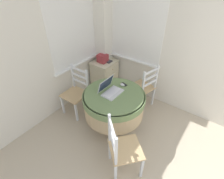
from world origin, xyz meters
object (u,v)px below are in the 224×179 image
round_dining_table (114,103)px  cell_phone (124,84)px  corner_cabinet (105,74)px  book_on_cabinet (107,61)px  dining_chair_camera_near (122,149)px  dining_chair_near_right_window (143,88)px  computer_mouse (122,85)px  dining_chair_near_back_window (76,93)px  laptop (110,90)px  storage_box (103,58)px

round_dining_table → cell_phone: 0.37m
corner_cabinet → round_dining_table: bearing=-134.3°
book_on_cabinet → dining_chair_camera_near: bearing=-136.5°
corner_cabinet → book_on_cabinet: size_ratio=2.86×
corner_cabinet → book_on_cabinet: bearing=-41.9°
cell_phone → dining_chair_near_right_window: 0.58m
round_dining_table → book_on_cabinet: bearing=43.4°
computer_mouse → dining_chair_near_back_window: dining_chair_near_back_window is taller
dining_chair_near_right_window → corner_cabinet: bearing=86.2°
cell_phone → book_on_cabinet: cell_phone is taller
dining_chair_camera_near → dining_chair_near_right_window: bearing=17.5°
laptop → book_on_cabinet: size_ratio=1.50×
round_dining_table → dining_chair_near_right_window: 0.82m
computer_mouse → corner_cabinet: 1.14m
dining_chair_near_back_window → storage_box: 0.98m
dining_chair_near_back_window → dining_chair_near_right_window: size_ratio=1.00×
dining_chair_camera_near → storage_box: size_ratio=4.71×
dining_chair_camera_near → corner_cabinet: size_ratio=1.38×
computer_mouse → cell_phone: 0.05m
dining_chair_near_right_window → corner_cabinet: dining_chair_near_right_window is taller
dining_chair_camera_near → storage_box: 2.07m
round_dining_table → dining_chair_near_right_window: bearing=-9.1°
round_dining_table → book_on_cabinet: size_ratio=4.35×
storage_box → book_on_cabinet: bearing=-32.9°
cell_phone → dining_chair_camera_near: 1.12m
dining_chair_near_right_window → storage_box: bearing=88.2°
book_on_cabinet → dining_chair_near_back_window: bearing=-177.1°
dining_chair_near_right_window → book_on_cabinet: bearing=83.9°
storage_box → book_on_cabinet: size_ratio=0.84×
dining_chair_near_right_window → cell_phone: bearing=163.8°
laptop → dining_chair_near_right_window: 0.89m
laptop → computer_mouse: 0.27m
corner_cabinet → dining_chair_camera_near: bearing=-135.0°
round_dining_table → laptop: bearing=91.0°
round_dining_table → dining_chair_camera_near: dining_chair_camera_near is taller
computer_mouse → round_dining_table: bearing=-176.3°
cell_phone → dining_chair_near_back_window: (-0.40, 0.79, -0.29)m
dining_chair_near_right_window → dining_chair_camera_near: size_ratio=1.00×
round_dining_table → storage_box: 1.25m
computer_mouse → book_on_cabinet: (0.64, 0.84, -0.07)m
dining_chair_near_back_window → corner_cabinet: 0.97m
dining_chair_near_back_window → dining_chair_camera_near: 1.46m
book_on_cabinet → corner_cabinet: bearing=138.1°
laptop → corner_cabinet: laptop is taller
cell_phone → dining_chair_near_back_window: bearing=116.8°
laptop → cell_phone: size_ratio=2.87×
dining_chair_near_back_window → book_on_cabinet: 1.03m
cell_phone → storage_box: size_ratio=0.62×
dining_chair_near_back_window → book_on_cabinet: size_ratio=3.95×
dining_chair_near_right_window → corner_cabinet: 1.03m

